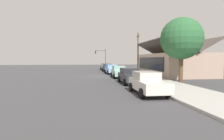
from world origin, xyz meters
TOP-DOWN VIEW (x-y plane):
  - ground_plane at (0.00, 0.00)m, footprint 120.00×120.00m
  - sidewalk_curb at (0.00, 5.60)m, footprint 60.00×4.20m
  - car_olive at (-16.32, 2.90)m, footprint 4.42×2.14m
  - car_navy at (-9.89, 2.75)m, footprint 4.44×2.05m
  - car_skyblue at (-3.86, 2.75)m, footprint 4.46×2.22m
  - car_seafoam at (2.61, 2.79)m, footprint 4.53×2.03m
  - car_charcoal at (8.79, 2.76)m, footprint 4.34×2.00m
  - car_ivory at (14.53, 2.61)m, footprint 4.44×2.01m
  - storefront_building at (-0.33, 11.98)m, footprint 13.59×7.75m
  - shade_tree at (9.07, 8.21)m, footprint 4.37×4.37m
  - traffic_light_main at (-20.90, 2.54)m, footprint 0.37×2.79m
  - utility_pole_wooden at (-6.62, 8.20)m, footprint 1.80×0.24m
  - fire_hydrant_red at (-3.24, 4.20)m, footprint 0.22×0.22m

SIDE VIEW (x-z plane):
  - ground_plane at x=0.00m, z-range 0.00..0.00m
  - sidewalk_curb at x=0.00m, z-range 0.00..0.16m
  - fire_hydrant_red at x=-3.24m, z-range 0.14..0.85m
  - car_navy at x=-9.89m, z-range 0.02..1.61m
  - car_charcoal at x=8.79m, z-range 0.02..1.61m
  - car_seafoam at x=2.61m, z-range 0.02..1.61m
  - car_ivory at x=14.53m, z-range 0.02..1.61m
  - car_olive at x=-16.32m, z-range 0.02..1.61m
  - car_skyblue at x=-3.86m, z-range 0.02..1.61m
  - storefront_building at x=-0.33m, z-range -0.91..4.56m
  - traffic_light_main at x=-20.90m, z-range 0.89..6.09m
  - utility_pole_wooden at x=-6.62m, z-range 0.18..7.68m
  - shade_tree at x=9.07m, z-range 1.21..8.06m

